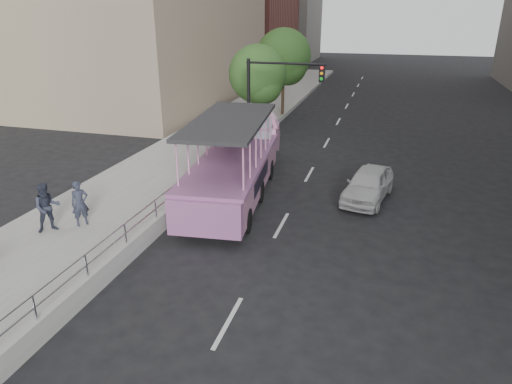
% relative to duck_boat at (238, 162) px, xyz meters
% --- Properties ---
extents(ground, '(160.00, 160.00, 0.00)m').
position_rel_duck_boat_xyz_m(ground, '(1.71, -7.01, -1.32)').
color(ground, black).
extents(sidewalk, '(5.50, 80.00, 0.30)m').
position_rel_duck_boat_xyz_m(sidewalk, '(-4.04, 2.99, -1.17)').
color(sidewalk, '#A5A59F').
rests_on(sidewalk, ground).
extents(kerb_wall, '(0.24, 30.00, 0.36)m').
position_rel_duck_boat_xyz_m(kerb_wall, '(-1.41, -5.01, -0.84)').
color(kerb_wall, '#A1A29C').
rests_on(kerb_wall, sidewalk).
extents(guardrail, '(0.07, 22.00, 0.71)m').
position_rel_duck_boat_xyz_m(guardrail, '(-1.41, -5.01, -0.18)').
color(guardrail, silver).
rests_on(guardrail, kerb_wall).
extents(duck_boat, '(3.76, 10.94, 3.56)m').
position_rel_duck_boat_xyz_m(duck_boat, '(0.00, 0.00, 0.00)').
color(duck_boat, black).
rests_on(duck_boat, ground).
extents(car, '(2.31, 4.20, 1.36)m').
position_rel_duck_boat_xyz_m(car, '(5.64, 0.52, -0.64)').
color(car, silver).
rests_on(car, ground).
extents(pedestrian_near, '(0.69, 0.72, 1.66)m').
position_rel_duck_boat_xyz_m(pedestrian_near, '(-4.08, -5.59, -0.19)').
color(pedestrian_near, '#292D3C').
rests_on(pedestrian_near, sidewalk).
extents(pedestrian_mid, '(1.09, 1.10, 1.79)m').
position_rel_duck_boat_xyz_m(pedestrian_mid, '(-4.86, -6.32, -0.13)').
color(pedestrian_mid, '#292D3C').
rests_on(pedestrian_mid, sidewalk).
extents(parking_sign, '(0.09, 0.64, 2.84)m').
position_rel_duck_boat_xyz_m(parking_sign, '(-1.15, 1.61, 0.45)').
color(parking_sign, black).
rests_on(parking_sign, ground).
extents(traffic_signal, '(4.20, 0.32, 5.20)m').
position_rel_duck_boat_xyz_m(traffic_signal, '(0.01, 5.48, 2.18)').
color(traffic_signal, black).
rests_on(traffic_signal, ground).
extents(street_tree_near, '(3.52, 3.52, 5.72)m').
position_rel_duck_boat_xyz_m(street_tree_near, '(-1.59, 8.91, 2.50)').
color(street_tree_near, '#372319').
rests_on(street_tree_near, ground).
extents(street_tree_far, '(3.97, 3.97, 6.45)m').
position_rel_duck_boat_xyz_m(street_tree_far, '(-1.39, 14.91, 2.99)').
color(street_tree_far, '#372319').
rests_on(street_tree_far, ground).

